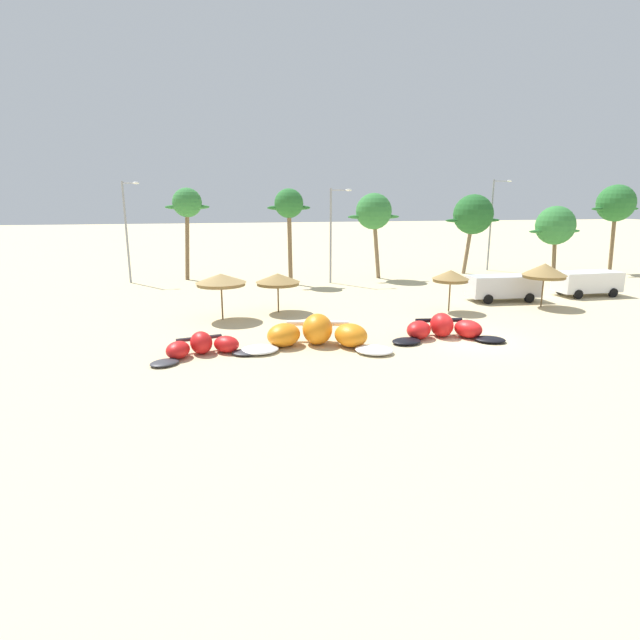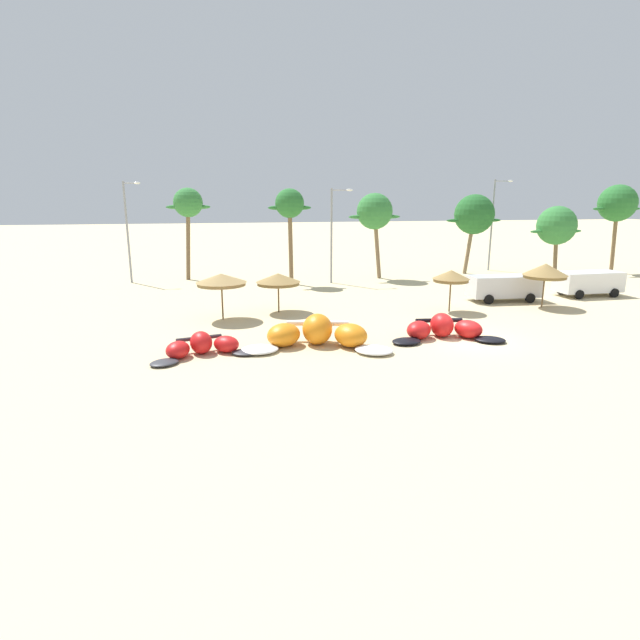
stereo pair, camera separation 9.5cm
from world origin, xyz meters
name	(u,v)px [view 1 (the left image)]	position (x,y,z in m)	size (l,w,h in m)	color
ground_plane	(470,340)	(0.00, 0.00, 0.00)	(260.00, 260.00, 0.00)	beige
kite_far_left	(203,347)	(-13.76, 0.28, 0.41)	(5.24, 3.05, 1.08)	#333338
kite_left	(317,335)	(-8.13, 0.59, 0.60)	(7.59, 4.43, 1.57)	white
kite_left_of_center	(443,329)	(-1.25, 0.68, 0.49)	(6.24, 3.29, 1.29)	black
beach_umbrella_near_van	(221,280)	(-12.66, 7.43, 2.48)	(3.06, 3.06, 2.84)	brown
beach_umbrella_middle	(278,279)	(-9.03, 8.77, 2.18)	(2.87, 2.87, 2.56)	brown
beach_umbrella_near_palms	(451,276)	(1.96, 6.61, 2.36)	(2.37, 2.37, 2.75)	brown
beach_umbrella_outermost	(545,271)	(8.81, 6.60, 2.50)	(2.90, 2.90, 2.99)	brown
parked_van	(586,281)	(14.63, 9.57, 1.09)	(4.87, 2.29, 1.84)	white
parked_car_second	(501,286)	(7.25, 9.11, 1.09)	(5.15, 2.36, 1.84)	silver
palm_leftmost	(187,205)	(-15.04, 23.88, 6.69)	(3.86, 2.57, 8.16)	brown
palm_left	(289,206)	(-6.59, 19.63, 6.63)	(3.66, 2.44, 8.05)	brown
palm_left_of_gap	(374,212)	(1.36, 21.12, 6.01)	(4.86, 3.24, 7.72)	#7F6647
palm_center_left	(473,215)	(11.74, 22.17, 5.67)	(5.71, 3.81, 7.63)	#7F6647
palm_center_right	(555,226)	(18.58, 19.11, 4.71)	(5.41, 3.61, 6.57)	brown
palm_right_of_gap	(616,204)	(25.41, 19.70, 6.69)	(5.30, 3.53, 8.54)	brown
lamppost_west	(127,227)	(-20.11, 23.17, 4.82)	(1.48, 0.24, 8.65)	gray
lamppost_west_center	(333,230)	(-2.85, 19.42, 4.58)	(1.93, 0.24, 8.08)	gray
lamppost_east_center	(492,220)	(14.83, 23.85, 5.10)	(2.06, 0.24, 9.06)	gray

